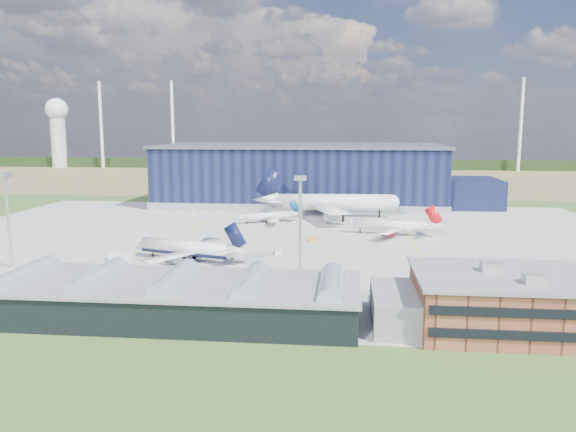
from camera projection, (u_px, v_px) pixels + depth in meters
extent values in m
plane|color=#355921|center=(274.00, 247.00, 158.92)|extent=(600.00, 600.00, 0.00)
cube|color=#9D9D98|center=(278.00, 240.00, 168.74)|extent=(220.00, 160.00, 0.06)
cube|color=yellow|center=(269.00, 255.00, 149.09)|extent=(180.00, 0.40, 0.02)
cube|color=yellow|center=(287.00, 226.00, 193.28)|extent=(180.00, 0.40, 0.02)
cube|color=yellow|center=(181.00, 238.00, 171.85)|extent=(0.40, 120.00, 0.02)
cube|color=yellow|center=(413.00, 243.00, 164.57)|extent=(0.40, 120.00, 0.02)
cube|color=olive|center=(317.00, 178.00, 374.96)|extent=(600.00, 220.00, 0.01)
cube|color=black|center=(322.00, 164.00, 452.89)|extent=(600.00, 8.00, 8.00)
cylinder|color=white|center=(101.00, 125.00, 456.90)|extent=(2.40, 2.40, 70.00)
cylinder|color=white|center=(173.00, 125.00, 450.66)|extent=(2.40, 2.40, 70.00)
cylinder|color=white|center=(521.00, 125.00, 422.59)|extent=(2.40, 2.40, 70.00)
cylinder|color=silver|center=(59.00, 143.00, 468.33)|extent=(12.00, 12.00, 40.00)
sphere|color=white|center=(57.00, 109.00, 463.92)|extent=(18.00, 18.00, 18.00)
cube|color=black|center=(301.00, 175.00, 250.24)|extent=(120.00, 60.00, 25.00)
cube|color=gray|center=(301.00, 199.00, 251.96)|extent=(121.00, 61.00, 3.20)
cube|color=#464E59|center=(301.00, 146.00, 248.19)|extent=(122.00, 62.00, 1.20)
cube|color=black|center=(469.00, 193.00, 238.87)|extent=(24.00, 30.00, 12.00)
cube|color=brown|center=(553.00, 304.00, 93.57)|extent=(45.00, 22.00, 9.00)
cube|color=slate|center=(555.00, 277.00, 92.83)|extent=(46.00, 23.00, 0.50)
cube|color=black|center=(531.00, 293.00, 104.81)|extent=(44.00, 0.40, 1.40)
cube|color=black|center=(533.00, 275.00, 104.26)|extent=(44.00, 0.40, 1.40)
cube|color=#B8B9B4|center=(491.00, 267.00, 95.69)|extent=(3.20, 2.60, 1.60)
cube|color=#B8B9B4|center=(534.00, 279.00, 88.30)|extent=(3.20, 2.60, 1.60)
cube|color=black|center=(175.00, 300.00, 100.57)|extent=(65.00, 22.00, 6.00)
cube|color=slate|center=(174.00, 283.00, 100.06)|extent=(66.00, 23.00, 0.50)
cube|color=slate|center=(401.00, 308.00, 96.41)|extent=(10.00, 18.00, 6.00)
cylinder|color=#8DA2AF|center=(26.00, 278.00, 102.94)|extent=(4.40, 18.00, 4.40)
cylinder|color=#8DA2AF|center=(99.00, 280.00, 101.49)|extent=(4.40, 18.00, 4.40)
cylinder|color=#8DA2AF|center=(174.00, 282.00, 100.03)|extent=(4.40, 18.00, 4.40)
cylinder|color=#8DA2AF|center=(252.00, 284.00, 98.58)|extent=(4.40, 18.00, 4.40)
cylinder|color=#8DA2AF|center=(332.00, 287.00, 97.12)|extent=(4.40, 18.00, 4.40)
cylinder|color=silver|center=(9.00, 223.00, 133.97)|extent=(0.70, 0.70, 22.00)
cube|color=silver|center=(5.00, 175.00, 132.15)|extent=(2.60, 2.60, 1.00)
cylinder|color=silver|center=(300.00, 229.00, 126.69)|extent=(0.70, 0.70, 22.00)
cube|color=silver|center=(300.00, 178.00, 124.87)|extent=(2.60, 2.60, 1.00)
cube|color=#FFA016|center=(39.00, 265.00, 134.85)|extent=(2.54, 4.01, 1.64)
cube|color=#FFA016|center=(312.00, 239.00, 167.77)|extent=(1.86, 2.72, 1.15)
cube|color=silver|center=(121.00, 256.00, 142.37)|extent=(6.29, 2.94, 2.70)
cube|color=silver|center=(278.00, 252.00, 149.76)|extent=(2.51, 3.09, 1.16)
cube|color=silver|center=(193.00, 215.00, 214.23)|extent=(3.02, 2.24, 1.20)
cube|color=silver|center=(150.00, 243.00, 157.11)|extent=(3.04, 5.03, 3.01)
imported|color=#99999E|center=(432.00, 263.00, 138.25)|extent=(3.37, 1.93, 1.08)
imported|color=#99999E|center=(297.00, 278.00, 124.40)|extent=(4.24, 2.21, 1.33)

